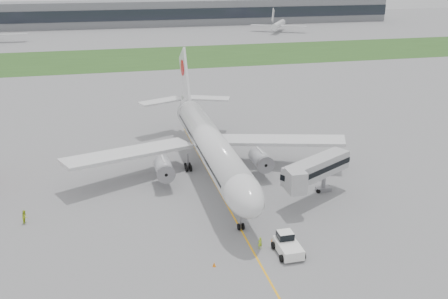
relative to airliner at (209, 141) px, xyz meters
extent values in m
plane|color=gray|center=(0.00, -4.87, -5.66)|extent=(600.00, 600.00, 0.00)
cube|color=#2A4E1D|center=(0.00, 115.13, -5.65)|extent=(600.00, 50.00, 0.02)
cube|color=gray|center=(0.00, 225.13, 1.34)|extent=(320.00, 22.00, 14.00)
cube|color=#1F232C|center=(0.00, 214.13, 1.34)|extent=(320.00, 0.60, 6.00)
cylinder|color=silver|center=(0.00, -0.87, -0.06)|extent=(5.00, 38.00, 5.00)
ellipsoid|color=silver|center=(0.00, -20.37, -0.06)|extent=(5.00, 11.00, 5.00)
cube|color=black|center=(0.00, -21.37, 0.84)|extent=(3.20, 1.54, 1.14)
cone|color=silver|center=(0.00, 21.13, 0.74)|extent=(5.00, 10.53, 6.16)
cube|color=silver|center=(-13.00, 1.13, -1.26)|extent=(22.13, 13.52, 1.70)
cube|color=silver|center=(13.00, 1.13, -1.26)|extent=(22.13, 13.52, 1.70)
cylinder|color=#A1A1A6|center=(-8.00, -3.37, -2.66)|extent=(2.70, 5.20, 2.70)
cylinder|color=#A1A1A6|center=(8.00, -3.37, -2.66)|extent=(2.70, 5.20, 2.70)
cube|color=silver|center=(0.00, 22.63, 5.84)|extent=(0.45, 10.90, 12.76)
cylinder|color=red|center=(0.00, 23.63, 7.84)|extent=(0.60, 3.20, 3.20)
cube|color=silver|center=(-5.00, 23.63, 1.14)|extent=(9.54, 6.34, 0.35)
cube|color=silver|center=(5.00, 23.63, 1.14)|extent=(9.54, 6.34, 0.35)
cylinder|color=gray|center=(0.00, -19.87, -4.11)|extent=(0.24, 0.24, 3.10)
cylinder|color=black|center=(-3.20, 2.13, -5.11)|extent=(1.40, 1.10, 1.10)
cylinder|color=black|center=(3.20, 2.13, -5.11)|extent=(1.40, 1.10, 1.10)
cube|color=white|center=(4.00, -26.92, -4.85)|extent=(2.56, 4.58, 1.22)
cube|color=white|center=(4.01, -25.70, -3.84)|extent=(1.83, 1.63, 1.01)
cube|color=black|center=(4.01, -25.70, -3.79)|extent=(1.88, 1.68, 0.86)
cylinder|color=black|center=(2.64, -25.39, -5.20)|extent=(0.36, 0.91, 0.91)
cylinder|color=black|center=(5.38, -25.41, -5.20)|extent=(0.36, 0.91, 0.91)
cylinder|color=black|center=(2.62, -28.44, -5.20)|extent=(0.36, 0.91, 0.91)
cylinder|color=black|center=(5.36, -28.45, -5.20)|extent=(0.36, 0.91, 0.91)
cube|color=#ACACAF|center=(13.53, -13.03, -0.84)|extent=(12.68, 8.78, 2.78)
cube|color=black|center=(13.53, -13.03, -0.84)|extent=(12.88, 8.95, 0.83)
cube|color=#ACACAF|center=(8.73, -16.79, -0.84)|extent=(2.41, 3.15, 3.15)
cylinder|color=gray|center=(15.73, -11.27, -3.90)|extent=(0.65, 0.65, 3.52)
cube|color=gray|center=(15.73, -11.27, -5.34)|extent=(2.58, 2.22, 0.65)
cylinder|color=black|center=(14.68, -11.86, -5.34)|extent=(0.56, 0.70, 0.65)
cylinder|color=black|center=(16.78, -10.68, -5.34)|extent=(0.56, 0.70, 0.65)
cone|color=orange|center=(-5.36, -27.46, -5.38)|extent=(0.41, 0.41, 0.56)
cone|color=orange|center=(3.13, -23.71, -5.40)|extent=(0.38, 0.38, 0.53)
imported|color=#A9D623|center=(1.02, -24.98, -4.87)|extent=(0.63, 0.46, 1.58)
imported|color=#A8C420|center=(-28.04, -11.02, -4.70)|extent=(0.89, 1.05, 1.91)
camera|label=1|loc=(-16.23, -76.16, 27.36)|focal=40.00mm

